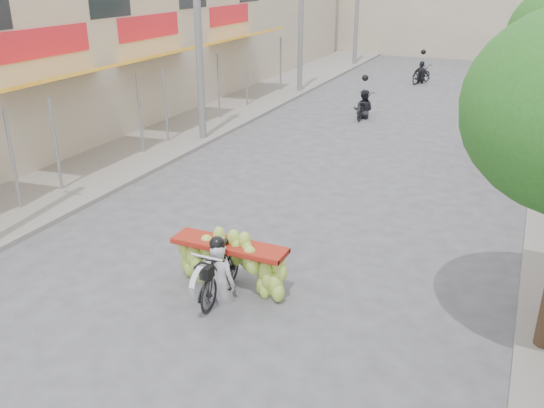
{
  "coord_description": "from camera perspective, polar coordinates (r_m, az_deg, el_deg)",
  "views": [
    {
      "loc": [
        4.6,
        -4.51,
        5.54
      ],
      "look_at": [
        0.19,
        5.32,
        1.1
      ],
      "focal_mm": 38.0,
      "sensor_mm": 36.0,
      "label": 1
    }
  ],
  "objects": [
    {
      "name": "banana_motorbike",
      "position": [
        10.37,
        -4.81,
        -5.54
      ],
      "size": [
        2.2,
        1.87,
        2.08
      ],
      "color": "black",
      "rests_on": "ground"
    },
    {
      "name": "bg_motorbike_a",
      "position": [
        23.2,
        9.09,
        10.18
      ],
      "size": [
        0.81,
        1.7,
        1.95
      ],
      "color": "black",
      "rests_on": "ground"
    },
    {
      "name": "shophouse_row_left",
      "position": [
        24.97,
        -18.33,
        15.5
      ],
      "size": [
        9.77,
        40.0,
        6.0
      ],
      "color": "#BBAD94",
      "rests_on": "ground"
    },
    {
      "name": "far_building",
      "position": [
        42.81,
        18.97,
        18.56
      ],
      "size": [
        20.0,
        6.0,
        7.0
      ],
      "primitive_type": "cube",
      "color": "#BBAD94",
      "rests_on": "ground"
    },
    {
      "name": "bg_motorbike_c",
      "position": [
        31.09,
        14.63,
        12.93
      ],
      "size": [
        1.09,
        1.73,
        1.95
      ],
      "color": "black",
      "rests_on": "ground"
    },
    {
      "name": "utility_pole_far",
      "position": [
        27.44,
        2.9,
        19.22
      ],
      "size": [
        0.6,
        0.24,
        8.0
      ],
      "color": "slate",
      "rests_on": "ground"
    },
    {
      "name": "utility_pole_mid",
      "position": [
        19.36,
        -7.38,
        17.75
      ],
      "size": [
        0.6,
        0.24,
        8.0
      ],
      "color": "slate",
      "rests_on": "ground"
    },
    {
      "name": "bg_motorbike_b",
      "position": [
        28.44,
        21.28,
        11.47
      ],
      "size": [
        1.12,
        1.63,
        1.95
      ],
      "color": "black",
      "rests_on": "ground"
    },
    {
      "name": "sidewalk_left",
      "position": [
        23.35,
        -6.47,
        8.7
      ],
      "size": [
        4.0,
        60.0,
        0.12
      ],
      "primitive_type": "cube",
      "color": "gray",
      "rests_on": "ground"
    }
  ]
}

